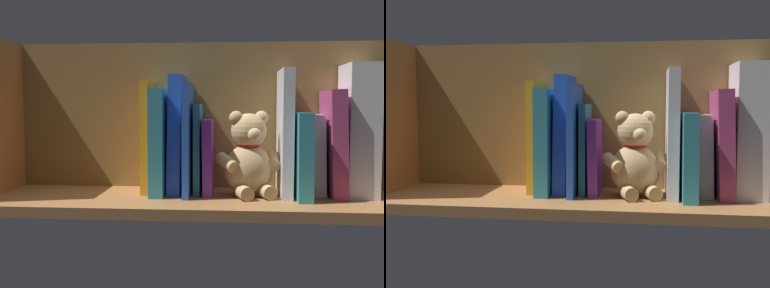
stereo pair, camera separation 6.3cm
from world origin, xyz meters
TOP-DOWN VIEW (x-y plane):
  - ground_plane at (0.00, 0.00)cm, footprint 88.80×27.36cm
  - shelf_back_panel at (0.00, -11.43)cm, footprint 88.80×1.50cm
  - dictionary_thick_white at (-35.08, -3.96)cm, footprint 6.32×12.43cm
  - book_0 at (-29.79, -3.27)cm, footprint 3.93×14.02cm
  - book_1 at (-26.24, -4.77)cm, footprint 3.37×11.02cm
  - book_2 at (-22.75, -1.72)cm, footprint 3.12×17.13cm
  - book_3 at (-19.56, -2.98)cm, footprint 2.27×14.60cm
  - teddy_bear at (-11.97, -1.43)cm, footprint 13.90×13.54cm
  - book_4 at (-3.26, -3.85)cm, footprint 2.25×12.86cm
  - book_5 at (-0.99, -4.46)cm, footprint 1.40×11.64cm
  - book_6 at (0.98, -2.55)cm, footprint 1.39×15.47cm
  - book_7 at (3.67, -4.28)cm, footprint 3.38×12.00cm
  - book_8 at (7.18, -2.91)cm, footprint 3.02×14.75cm
  - book_9 at (10.11, -4.53)cm, footprint 1.70×11.50cm

SIDE VIEW (x-z plane):
  - ground_plane at x=0.00cm, z-range -2.20..0.00cm
  - teddy_bear at x=-11.97cm, z-range -1.08..16.90cm
  - book_4 at x=-3.26cm, z-range -0.01..16.14cm
  - book_1 at x=-26.24cm, z-range -0.04..17.19cm
  - book_2 at x=-22.75cm, z-range -0.01..17.67cm
  - book_5 at x=-0.99cm, z-range 0.00..19.37cm
  - book_0 at x=-29.79cm, z-range -0.05..22.36cm
  - book_8 at x=7.18cm, z-range 0.00..22.57cm
  - book_6 at x=0.98cm, z-range 0.00..23.74cm
  - book_9 at x=10.11cm, z-range 0.00..24.27cm
  - book_7 at x=3.67cm, z-range -0.03..25.61cm
  - book_3 at x=-19.56cm, z-range 0.00..26.63cm
  - dictionary_thick_white at x=-35.08cm, z-range 0.00..27.77cm
  - shelf_back_panel at x=0.00cm, z-range 0.00..33.46cm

